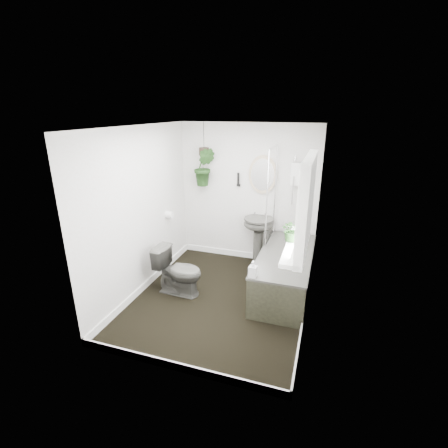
% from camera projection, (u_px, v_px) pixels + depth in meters
% --- Properties ---
extents(floor, '(2.30, 2.80, 0.02)m').
position_uv_depth(floor, '(221.00, 299.00, 4.53)').
color(floor, black).
rests_on(floor, ground).
extents(ceiling, '(2.30, 2.80, 0.02)m').
position_uv_depth(ceiling, '(220.00, 126.00, 3.75)').
color(ceiling, white).
rests_on(ceiling, ground).
extents(wall_back, '(2.30, 0.02, 2.30)m').
position_uv_depth(wall_back, '(248.00, 194.00, 5.40)').
color(wall_back, silver).
rests_on(wall_back, ground).
extents(wall_front, '(2.30, 0.02, 2.30)m').
position_uv_depth(wall_front, '(169.00, 270.00, 2.87)').
color(wall_front, silver).
rests_on(wall_front, ground).
extents(wall_left, '(0.02, 2.80, 2.30)m').
position_uv_depth(wall_left, '(141.00, 212.00, 4.48)').
color(wall_left, silver).
rests_on(wall_left, ground).
extents(wall_right, '(0.02, 2.80, 2.30)m').
position_uv_depth(wall_right, '(314.00, 230.00, 3.80)').
color(wall_right, silver).
rests_on(wall_right, ground).
extents(skirting, '(2.30, 2.80, 0.10)m').
position_uv_depth(skirting, '(221.00, 295.00, 4.51)').
color(skirting, white).
rests_on(skirting, floor).
extents(bathtub, '(0.72, 1.72, 0.58)m').
position_uv_depth(bathtub, '(285.00, 272.00, 4.64)').
color(bathtub, '#3E3E39').
rests_on(bathtub, floor).
extents(bath_screen, '(0.04, 0.72, 1.40)m').
position_uv_depth(bath_screen, '(271.00, 195.00, 4.84)').
color(bath_screen, silver).
rests_on(bath_screen, bathtub).
extents(shower_box, '(0.20, 0.10, 0.35)m').
position_uv_depth(shower_box, '(298.00, 174.00, 4.97)').
color(shower_box, white).
rests_on(shower_box, wall_back).
extents(oval_mirror, '(0.46, 0.03, 0.62)m').
position_uv_depth(oval_mirror, '(263.00, 175.00, 5.17)').
color(oval_mirror, tan).
rests_on(oval_mirror, wall_back).
extents(wall_sconce, '(0.04, 0.04, 0.22)m').
position_uv_depth(wall_sconce, '(238.00, 179.00, 5.31)').
color(wall_sconce, black).
rests_on(wall_sconce, wall_back).
extents(toilet_roll_holder, '(0.11, 0.11, 0.11)m').
position_uv_depth(toilet_roll_holder, '(169.00, 215.00, 5.17)').
color(toilet_roll_holder, white).
rests_on(toilet_roll_holder, wall_left).
extents(window_recess, '(0.08, 1.00, 0.90)m').
position_uv_depth(window_recess, '(307.00, 205.00, 3.02)').
color(window_recess, white).
rests_on(window_recess, wall_right).
extents(window_sill, '(0.18, 1.00, 0.04)m').
position_uv_depth(window_sill, '(296.00, 245.00, 3.18)').
color(window_sill, white).
rests_on(window_sill, wall_right).
extents(window_blinds, '(0.01, 0.86, 0.76)m').
position_uv_depth(window_blinds, '(302.00, 204.00, 3.03)').
color(window_blinds, white).
rests_on(window_blinds, wall_right).
extents(toilet, '(0.69, 0.41, 0.69)m').
position_uv_depth(toilet, '(179.00, 271.00, 4.56)').
color(toilet, '#3E3E39').
rests_on(toilet, floor).
extents(pedestal_sink, '(0.54, 0.48, 0.83)m').
position_uv_depth(pedestal_sink, '(258.00, 241.00, 5.39)').
color(pedestal_sink, '#3E3E39').
rests_on(pedestal_sink, floor).
extents(sill_plant, '(0.26, 0.25, 0.24)m').
position_uv_depth(sill_plant, '(292.00, 230.00, 3.19)').
color(sill_plant, black).
rests_on(sill_plant, window_sill).
extents(hanging_plant, '(0.39, 0.34, 0.62)m').
position_uv_depth(hanging_plant, '(204.00, 167.00, 5.31)').
color(hanging_plant, black).
rests_on(hanging_plant, ceiling).
extents(soap_bottle, '(0.10, 0.10, 0.21)m').
position_uv_depth(soap_bottle, '(253.00, 269.00, 3.88)').
color(soap_bottle, black).
rests_on(soap_bottle, bathtub).
extents(hanging_pot, '(0.16, 0.16, 0.12)m').
position_uv_depth(hanging_pot, '(204.00, 151.00, 5.23)').
color(hanging_pot, '#2E221A').
rests_on(hanging_pot, ceiling).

